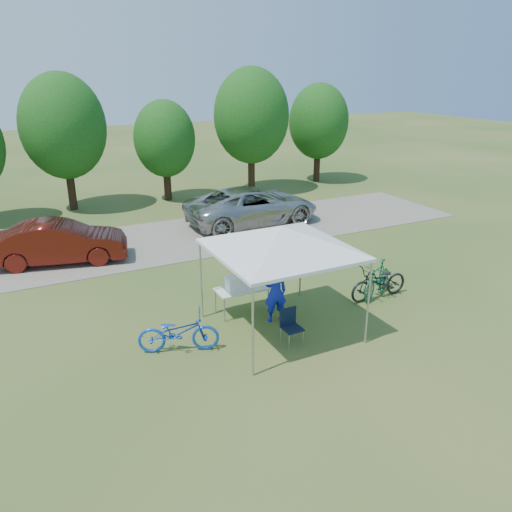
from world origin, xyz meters
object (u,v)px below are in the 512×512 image
at_px(folding_table, 247,289).
at_px(folding_chair, 290,323).
at_px(bike_dark, 379,282).
at_px(cyclist, 275,292).
at_px(bike_green, 377,279).
at_px(bike_blue, 178,332).
at_px(sedan, 60,242).
at_px(cooler, 236,283).
at_px(minivan, 253,206).

bearing_deg(folding_table, folding_chair, -84.23).
relative_size(folding_chair, bike_dark, 0.45).
xyz_separation_m(cyclist, bike_green, (3.37, 0.04, -0.30)).
relative_size(bike_green, bike_dark, 0.90).
bearing_deg(bike_blue, cyclist, -63.51).
bearing_deg(cyclist, sedan, -46.64).
relative_size(folding_table, cooler, 3.27).
height_order(cyclist, minivan, cyclist).
relative_size(cooler, sedan, 0.12).
bearing_deg(bike_green, sedan, -158.80).
bearing_deg(bike_blue, folding_chair, -87.60).
bearing_deg(cooler, sedan, 121.64).
distance_m(folding_chair, bike_blue, 2.63).
distance_m(folding_chair, bike_green, 3.75).
xyz_separation_m(bike_blue, minivan, (5.99, 8.25, 0.31)).
bearing_deg(cooler, cyclist, -49.21).
bearing_deg(bike_blue, bike_dark, -68.22).
bearing_deg(sedan, folding_chair, -139.28).
bearing_deg(sedan, folding_table, -133.44).
distance_m(cooler, bike_green, 4.18).
bearing_deg(folding_chair, minivan, 67.97).
bearing_deg(folding_table, sedan, 123.85).
distance_m(folding_table, cooler, 0.40).
distance_m(folding_table, bike_blue, 2.58).
bearing_deg(folding_table, bike_dark, -14.86).
height_order(folding_chair, bike_dark, bike_dark).
relative_size(cooler, bike_dark, 0.27).
bearing_deg(cooler, minivan, 60.60).
height_order(folding_table, cooler, cooler).
distance_m(cooler, bike_dark, 4.15).
relative_size(folding_table, bike_dark, 0.89).
bearing_deg(cooler, bike_green, -11.04).
height_order(bike_green, bike_dark, bike_green).
bearing_deg(folding_table, cooler, 180.00).
distance_m(bike_green, bike_dark, 0.20).
bearing_deg(folding_chair, folding_table, 94.78).
bearing_deg(bike_green, bike_dark, -50.55).
bearing_deg(cyclist, bike_dark, -171.91).
height_order(bike_dark, minivan, minivan).
height_order(bike_dark, sedan, sedan).
bearing_deg(bike_green, cyclist, -116.91).
xyz_separation_m(bike_green, minivan, (-0.08, 7.91, 0.28)).
relative_size(folding_chair, bike_green, 0.50).
height_order(folding_chair, cooler, cooler).
height_order(cooler, bike_blue, cooler).
distance_m(folding_chair, cyclist, 1.16).
relative_size(cooler, bike_green, 0.30).
xyz_separation_m(cooler, bike_blue, (-1.98, -1.13, -0.40)).
distance_m(folding_table, bike_green, 3.85).
height_order(cyclist, bike_dark, cyclist).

